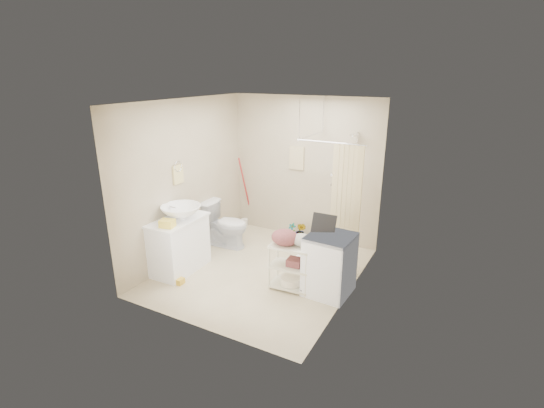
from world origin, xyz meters
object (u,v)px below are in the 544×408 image
at_px(vanity, 179,245).
at_px(laundry_rack, 291,263).
at_px(washing_machine, 329,264).
at_px(toilet, 226,224).

xyz_separation_m(vanity, laundry_rack, (1.78, 0.30, -0.02)).
bearing_deg(vanity, washing_machine, 9.87).
bearing_deg(laundry_rack, toilet, 150.64).
distance_m(washing_machine, laundry_rack, 0.54).
distance_m(vanity, laundry_rack, 1.81).
xyz_separation_m(vanity, washing_machine, (2.30, 0.46, 0.01)).
distance_m(toilet, washing_machine, 2.27).
height_order(vanity, washing_machine, washing_machine).
relative_size(vanity, toilet, 1.18).
relative_size(vanity, laundry_rack, 1.19).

